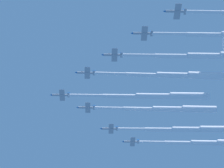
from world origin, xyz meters
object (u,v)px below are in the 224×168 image
(jet_starboard_inner, at_px, (171,109))
(jet_port_mid, at_px, (208,56))
(jet_starboard_mid, at_px, (189,129))
(jet_starboard_outer, at_px, (207,143))
(jet_lead, at_px, (157,96))
(jet_port_inner, at_px, (176,75))

(jet_starboard_inner, distance_m, jet_port_mid, 44.68)
(jet_starboard_mid, height_order, jet_starboard_outer, jet_starboard_outer)
(jet_lead, distance_m, jet_port_inner, 15.57)
(jet_lead, relative_size, jet_starboard_outer, 1.11)
(jet_lead, relative_size, jet_starboard_inner, 1.08)
(jet_lead, height_order, jet_starboard_inner, jet_starboard_inner)
(jet_port_inner, xyz_separation_m, jet_starboard_inner, (21.88, 17.14, 0.66))
(jet_starboard_outer, bearing_deg, jet_port_inner, -164.08)
(jet_starboard_outer, bearing_deg, jet_port_mid, -149.87)
(jet_starboard_inner, height_order, jet_starboard_mid, jet_starboard_inner)
(jet_port_mid, bearing_deg, jet_starboard_outer, 30.13)
(jet_starboard_inner, bearing_deg, jet_starboard_outer, -0.45)
(jet_port_mid, distance_m, jet_starboard_outer, 72.45)
(jet_lead, bearing_deg, jet_starboard_inner, 8.63)
(jet_port_inner, distance_m, jet_starboard_mid, 43.28)
(jet_port_inner, xyz_separation_m, jet_starboard_outer, (59.08, 16.85, -1.43))
(jet_port_inner, height_order, jet_starboard_outer, jet_port_inner)
(jet_port_mid, height_order, jet_starboard_outer, jet_port_mid)
(jet_port_mid, distance_m, jet_starboard_mid, 56.68)
(jet_starboard_mid, bearing_deg, jet_port_inner, -156.73)
(jet_lead, xyz_separation_m, jet_starboard_inner, (17.04, 2.59, 3.33))
(jet_port_mid, xyz_separation_m, jet_starboard_mid, (43.26, 36.59, -1.49))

